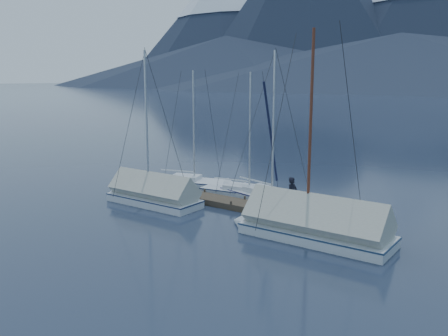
{
  "coord_description": "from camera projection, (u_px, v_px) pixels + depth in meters",
  "views": [
    {
      "loc": [
        15.9,
        -19.69,
        7.38
      ],
      "look_at": [
        0.0,
        2.0,
        2.2
      ],
      "focal_mm": 38.0,
      "sensor_mm": 36.0,
      "label": 1
    }
  ],
  "objects": [
    {
      "name": "dock",
      "position": [
        224.0,
        203.0,
        27.79
      ],
      "size": [
        18.0,
        1.5,
        0.54
      ],
      "color": "#382D23",
      "rests_on": "ground"
    },
    {
      "name": "mooring_posts",
      "position": [
        217.0,
        198.0,
        28.03
      ],
      "size": [
        15.12,
        1.52,
        0.35
      ],
      "color": "#382D23",
      "rests_on": "ground"
    },
    {
      "name": "person",
      "position": [
        292.0,
        195.0,
        24.96
      ],
      "size": [
        0.56,
        0.75,
        1.87
      ],
      "primitive_type": "imported",
      "rotation": [
        0.0,
        0.0,
        1.4
      ],
      "color": "black",
      "rests_on": "dock"
    },
    {
      "name": "sailboat_open_mid",
      "position": [
        256.0,
        195.0,
        29.51
      ],
      "size": [
        6.58,
        2.9,
        8.45
      ],
      "color": "silver",
      "rests_on": "ground"
    },
    {
      "name": "sailboat_covered_near",
      "position": [
        304.0,
        227.0,
        22.07
      ],
      "size": [
        8.11,
        3.49,
        10.51
      ],
      "color": "silver",
      "rests_on": "ground"
    },
    {
      "name": "sailboat_covered_far",
      "position": [
        147.0,
        195.0,
        28.13
      ],
      "size": [
        6.97,
        2.96,
        9.75
      ],
      "color": "silver",
      "rests_on": "ground"
    },
    {
      "name": "ground",
      "position": [
        203.0,
        212.0,
        26.23
      ],
      "size": [
        1000.0,
        1000.0,
        0.0
      ],
      "primitive_type": "plane",
      "color": "#162033",
      "rests_on": "ground"
    },
    {
      "name": "sailboat_open_left",
      "position": [
        201.0,
        184.0,
        32.49
      ],
      "size": [
        6.75,
        3.63,
        8.59
      ],
      "color": "silver",
      "rests_on": "ground"
    },
    {
      "name": "sailboat_open_right",
      "position": [
        278.0,
        202.0,
        27.84
      ],
      "size": [
        7.65,
        3.82,
        9.75
      ],
      "color": "silver",
      "rests_on": "ground"
    }
  ]
}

